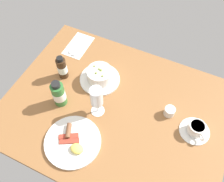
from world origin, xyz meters
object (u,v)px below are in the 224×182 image
at_px(porridge_bowl, 100,76).
at_px(creamer_jug, 170,111).
at_px(sauce_bottle_green, 59,94).
at_px(sauce_bottle_brown, 62,68).
at_px(wine_glass, 97,98).
at_px(coffee_cup, 196,129).
at_px(cutlery_setting, 78,46).
at_px(breakfast_plate, 73,142).

relative_size(porridge_bowl, creamer_jug, 3.50).
height_order(sauce_bottle_green, sauce_bottle_brown, sauce_bottle_green).
distance_m(wine_glass, sauce_bottle_brown, 0.30).
bearing_deg(wine_glass, sauce_bottle_brown, -23.71).
height_order(coffee_cup, creamer_jug, coffee_cup).
height_order(cutlery_setting, wine_glass, wine_glass).
relative_size(creamer_jug, breakfast_plate, 0.24).
relative_size(coffee_cup, breakfast_plate, 0.55).
height_order(porridge_bowl, sauce_bottle_brown, sauce_bottle_brown).
relative_size(wine_glass, sauce_bottle_brown, 1.25).
xyz_separation_m(porridge_bowl, sauce_bottle_green, (0.11, 0.21, 0.03)).
height_order(creamer_jug, sauce_bottle_green, sauce_bottle_green).
bearing_deg(breakfast_plate, creamer_jug, -136.56).
xyz_separation_m(porridge_bowl, coffee_cup, (-0.54, 0.08, -0.01)).
xyz_separation_m(sauce_bottle_green, breakfast_plate, (-0.16, 0.16, -0.06)).
bearing_deg(sauce_bottle_green, wine_glass, -170.36).
bearing_deg(coffee_cup, wine_glass, 11.76).
bearing_deg(sauce_bottle_brown, porridge_bowl, -163.29).
height_order(wine_glass, sauce_bottle_brown, wine_glass).
distance_m(porridge_bowl, breakfast_plate, 0.37).
distance_m(coffee_cup, creamer_jug, 0.14).
height_order(cutlery_setting, sauce_bottle_green, sauce_bottle_green).
bearing_deg(breakfast_plate, sauce_bottle_brown, -52.52).
height_order(porridge_bowl, cutlery_setting, porridge_bowl).
xyz_separation_m(sauce_bottle_brown, breakfast_plate, (-0.24, 0.31, -0.06)).
distance_m(coffee_cup, sauce_bottle_green, 0.66).
bearing_deg(cutlery_setting, coffee_cup, 162.29).
relative_size(sauce_bottle_brown, breakfast_plate, 0.56).
height_order(coffee_cup, wine_glass, wine_glass).
xyz_separation_m(cutlery_setting, sauce_bottle_brown, (-0.04, 0.22, 0.06)).
relative_size(cutlery_setting, wine_glass, 1.09).
bearing_deg(wine_glass, cutlery_setting, -47.92).
distance_m(porridge_bowl, wine_glass, 0.21).
xyz_separation_m(cutlery_setting, creamer_jug, (-0.63, 0.21, 0.02)).
relative_size(cutlery_setting, sauce_bottle_brown, 1.36).
relative_size(coffee_cup, sauce_bottle_green, 0.89).
xyz_separation_m(coffee_cup, creamer_jug, (0.14, -0.04, -0.00)).
height_order(creamer_jug, sauce_bottle_brown, sauce_bottle_brown).
distance_m(wine_glass, breakfast_plate, 0.23).
distance_m(cutlery_setting, sauce_bottle_green, 0.40).
relative_size(creamer_jug, sauce_bottle_brown, 0.42).
xyz_separation_m(cutlery_setting, breakfast_plate, (-0.28, 0.54, 0.01)).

